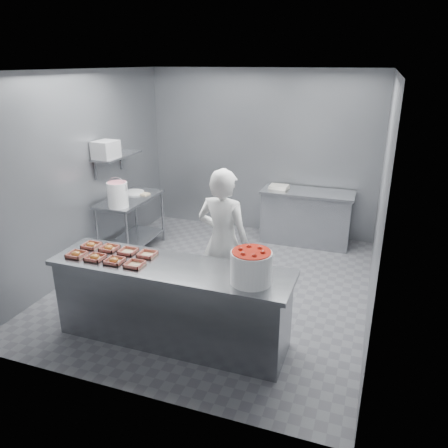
{
  "coord_description": "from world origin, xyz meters",
  "views": [
    {
      "loc": [
        1.9,
        -5.02,
        2.89
      ],
      "look_at": [
        0.19,
        -0.2,
        0.98
      ],
      "focal_mm": 35.0,
      "sensor_mm": 36.0,
      "label": 1
    }
  ],
  "objects_px": {
    "tray_3": "(135,264)",
    "tray_7": "(147,254)",
    "glaze_bucket": "(118,194)",
    "appliance": "(106,150)",
    "service_counter": "(172,303)",
    "tray_0": "(76,254)",
    "back_counter": "(306,217)",
    "tray_2": "(114,261)",
    "tray_1": "(95,257)",
    "worker": "(223,242)",
    "prep_table": "(131,217)",
    "tray_5": "(109,248)",
    "tray_4": "(91,245)",
    "tray_6": "(128,251)",
    "strawberry_tub": "(251,266)"
  },
  "relations": [
    {
      "from": "tray_2",
      "to": "tray_3",
      "type": "xyz_separation_m",
      "value": [
        0.24,
        0.0,
        -0.0
      ]
    },
    {
      "from": "tray_0",
      "to": "tray_7",
      "type": "distance_m",
      "value": 0.77
    },
    {
      "from": "tray_7",
      "to": "strawberry_tub",
      "type": "relative_size",
      "value": 0.47
    },
    {
      "from": "tray_4",
      "to": "tray_6",
      "type": "distance_m",
      "value": 0.48
    },
    {
      "from": "back_counter",
      "to": "tray_2",
      "type": "bearing_deg",
      "value": -113.65
    },
    {
      "from": "appliance",
      "to": "tray_4",
      "type": "bearing_deg",
      "value": -57.77
    },
    {
      "from": "tray_5",
      "to": "strawberry_tub",
      "type": "xyz_separation_m",
      "value": [
        1.72,
        -0.21,
        0.15
      ]
    },
    {
      "from": "glaze_bucket",
      "to": "appliance",
      "type": "bearing_deg",
      "value": 145.28
    },
    {
      "from": "back_counter",
      "to": "strawberry_tub",
      "type": "bearing_deg",
      "value": -90.02
    },
    {
      "from": "tray_4",
      "to": "tray_6",
      "type": "relative_size",
      "value": 1.0
    },
    {
      "from": "tray_3",
      "to": "tray_7",
      "type": "relative_size",
      "value": 1.0
    },
    {
      "from": "service_counter",
      "to": "tray_1",
      "type": "height_order",
      "value": "tray_1"
    },
    {
      "from": "service_counter",
      "to": "tray_5",
      "type": "bearing_deg",
      "value": 170.8
    },
    {
      "from": "tray_0",
      "to": "back_counter",
      "type": "bearing_deg",
      "value": 59.9
    },
    {
      "from": "prep_table",
      "to": "tray_5",
      "type": "distance_m",
      "value": 2.02
    },
    {
      "from": "tray_2",
      "to": "worker",
      "type": "xyz_separation_m",
      "value": [
        0.88,
        0.93,
        -0.03
      ]
    },
    {
      "from": "service_counter",
      "to": "tray_2",
      "type": "height_order",
      "value": "tray_2"
    },
    {
      "from": "back_counter",
      "to": "tray_0",
      "type": "distance_m",
      "value": 3.94
    },
    {
      "from": "prep_table",
      "to": "tray_0",
      "type": "height_order",
      "value": "tray_0"
    },
    {
      "from": "service_counter",
      "to": "glaze_bucket",
      "type": "bearing_deg",
      "value": 136.1
    },
    {
      "from": "tray_2",
      "to": "prep_table",
      "type": "bearing_deg",
      "value": 117.16
    },
    {
      "from": "tray_0",
      "to": "tray_5",
      "type": "relative_size",
      "value": 1.0
    },
    {
      "from": "tray_0",
      "to": "tray_2",
      "type": "relative_size",
      "value": 1.0
    },
    {
      "from": "tray_2",
      "to": "back_counter",
      "type": "bearing_deg",
      "value": 66.35
    },
    {
      "from": "tray_0",
      "to": "prep_table",
      "type": "bearing_deg",
      "value": 105.78
    },
    {
      "from": "tray_1",
      "to": "tray_2",
      "type": "bearing_deg",
      "value": 0.0
    },
    {
      "from": "strawberry_tub",
      "to": "tray_5",
      "type": "bearing_deg",
      "value": 173.13
    },
    {
      "from": "glaze_bucket",
      "to": "back_counter",
      "type": "bearing_deg",
      "value": 35.17
    },
    {
      "from": "back_counter",
      "to": "tray_6",
      "type": "bearing_deg",
      "value": -115.37
    },
    {
      "from": "prep_table",
      "to": "tray_5",
      "type": "bearing_deg",
      "value": -65.48
    },
    {
      "from": "back_counter",
      "to": "tray_0",
      "type": "relative_size",
      "value": 8.01
    },
    {
      "from": "tray_7",
      "to": "glaze_bucket",
      "type": "bearing_deg",
      "value": 131.79
    },
    {
      "from": "tray_3",
      "to": "tray_6",
      "type": "height_order",
      "value": "same"
    },
    {
      "from": "back_counter",
      "to": "tray_3",
      "type": "bearing_deg",
      "value": -110.1
    },
    {
      "from": "tray_6",
      "to": "appliance",
      "type": "height_order",
      "value": "appliance"
    },
    {
      "from": "tray_0",
      "to": "tray_5",
      "type": "xyz_separation_m",
      "value": [
        0.24,
        0.27,
        0.0
      ]
    },
    {
      "from": "tray_0",
      "to": "tray_5",
      "type": "distance_m",
      "value": 0.36
    },
    {
      "from": "tray_1",
      "to": "service_counter",
      "type": "bearing_deg",
      "value": 9.19
    },
    {
      "from": "tray_6",
      "to": "strawberry_tub",
      "type": "distance_m",
      "value": 1.5
    },
    {
      "from": "appliance",
      "to": "tray_5",
      "type": "bearing_deg",
      "value": -51.06
    },
    {
      "from": "glaze_bucket",
      "to": "tray_5",
      "type": "bearing_deg",
      "value": -61.49
    },
    {
      "from": "tray_7",
      "to": "worker",
      "type": "bearing_deg",
      "value": 46.18
    },
    {
      "from": "tray_7",
      "to": "worker",
      "type": "distance_m",
      "value": 0.93
    },
    {
      "from": "tray_6",
      "to": "appliance",
      "type": "xyz_separation_m",
      "value": [
        -1.24,
        1.55,
        0.77
      ]
    },
    {
      "from": "tray_1",
      "to": "worker",
      "type": "relative_size",
      "value": 0.11
    },
    {
      "from": "prep_table",
      "to": "tray_4",
      "type": "xyz_separation_m",
      "value": [
        0.59,
        -1.82,
        0.33
      ]
    },
    {
      "from": "tray_7",
      "to": "strawberry_tub",
      "type": "xyz_separation_m",
      "value": [
        1.24,
        -0.21,
        0.15
      ]
    },
    {
      "from": "tray_4",
      "to": "tray_2",
      "type": "bearing_deg",
      "value": -28.98
    },
    {
      "from": "tray_0",
      "to": "glaze_bucket",
      "type": "height_order",
      "value": "glaze_bucket"
    },
    {
      "from": "tray_2",
      "to": "tray_3",
      "type": "relative_size",
      "value": 1.0
    }
  ]
}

